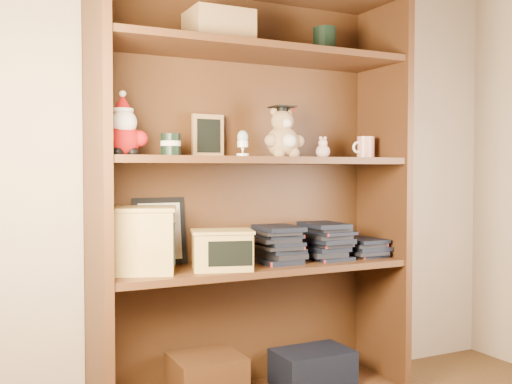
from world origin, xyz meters
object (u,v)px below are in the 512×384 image
Objects in this scene: grad_teddy_bear at (283,137)px; treats_box at (145,239)px; bookcase at (250,202)px; teacher_mug at (365,147)px.

grad_teddy_bear reaches higher than treats_box.
grad_teddy_bear is at bearing -26.41° from bookcase.
treats_box is (-0.54, 0.01, -0.36)m from grad_teddy_bear.
teacher_mug is (0.50, -0.05, 0.22)m from bookcase.
bookcase reaches higher than grad_teddy_bear.
treats_box is (-0.92, -0.00, -0.33)m from teacher_mug.
teacher_mug is at bearing 0.06° from treats_box.
teacher_mug is at bearing -5.77° from bookcase.
treats_box is at bearing -173.03° from bookcase.
grad_teddy_bear is at bearing -179.10° from teacher_mug.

